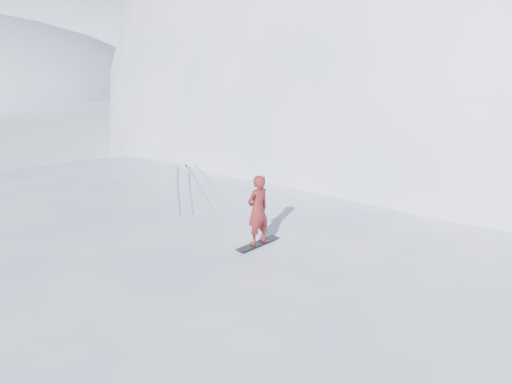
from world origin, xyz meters
TOP-DOWN VIEW (x-y plane):
  - ground at (0.00, 0.00)m, footprint 400.00×400.00m
  - near_ridge at (1.00, 3.00)m, footprint 36.00×28.00m
  - summit_peak at (22.00, 26.00)m, footprint 60.00×56.00m
  - peak_shoulder at (10.00, 20.00)m, footprint 28.00×24.00m
  - far_ridge_c at (-40.00, 110.00)m, footprint 140.00×90.00m
  - wind_bumps at (-0.56, 2.12)m, footprint 16.00×14.40m
  - snowboard at (1.90, -0.13)m, footprint 1.20×1.07m
  - snowboarder at (1.90, -0.13)m, footprint 0.80×0.77m
  - board_tracks at (-0.18, 4.94)m, footprint 2.70×5.96m

SIDE VIEW (x-z plane):
  - ground at x=0.00m, z-range 0.00..0.00m
  - near_ridge at x=1.00m, z-range -2.40..2.40m
  - summit_peak at x=22.00m, z-range -28.00..28.00m
  - peak_shoulder at x=10.00m, z-range -9.00..9.00m
  - far_ridge_c at x=-40.00m, z-range -18.00..18.00m
  - wind_bumps at x=-0.56m, z-range -0.50..0.50m
  - snowboard at x=1.90m, z-range 2.40..2.42m
  - board_tracks at x=-0.18m, z-range 2.40..2.44m
  - snowboarder at x=1.90m, z-range 2.42..4.28m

